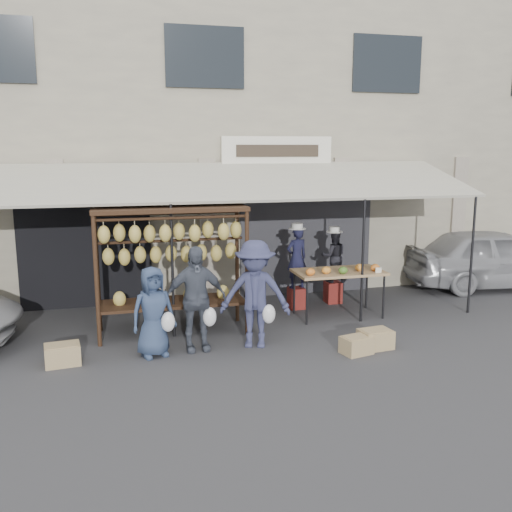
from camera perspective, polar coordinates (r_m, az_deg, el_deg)
The scene contains 16 objects.
ground_plane at distance 9.17m, azimuth -1.04°, elevation -9.78°, with size 90.00×90.00×0.00m, color #2D2D30.
shophouse at distance 14.98m, azimuth -6.96°, elevation 12.38°, with size 24.00×6.15×7.30m.
awning at distance 10.83m, azimuth -3.85°, elevation 7.35°, with size 10.00×2.35×2.92m.
banana_rack at distance 9.84m, azimuth -8.47°, elevation 1.04°, with size 2.60×0.90×2.24m.
produce_table at distance 10.99m, azimuth 8.36°, elevation -1.68°, with size 1.70×0.90×1.04m.
vendor_left at distance 11.44m, azimuth 4.10°, elevation -0.17°, with size 0.45×0.30×1.24m, color #181934.
vendor_right at distance 11.96m, azimuth 7.79°, elevation -0.03°, with size 0.53×0.41×1.09m, color black.
customer_left at distance 9.03m, azimuth -10.25°, elevation -5.51°, with size 0.70×0.45×1.43m, color navy.
customer_mid at distance 9.16m, azimuth -6.10°, elevation -4.26°, with size 1.00×0.42×1.71m, color #464C59.
customer_right at distance 9.25m, azimuth -0.10°, elevation -3.84°, with size 1.14×0.66×1.77m, color #323556.
stool_left at distance 11.62m, azimuth 4.04°, elevation -4.21°, with size 0.30×0.30×0.43m, color maroon.
stool_right at distance 12.13m, azimuth 7.70°, elevation -3.60°, with size 0.32×0.32×0.44m, color maroon.
crate_near_a at distance 9.29m, azimuth 10.01°, elevation -8.78°, with size 0.46×0.35×0.27m, color tan.
crate_near_b at distance 9.58m, azimuth 11.86°, elevation -8.13°, with size 0.51×0.39×0.30m, color tan.
crate_far at distance 9.19m, azimuth -18.78°, elevation -9.32°, with size 0.51×0.39×0.31m, color tan.
sedan at distance 14.33m, azimuth 22.78°, elevation -0.16°, with size 1.65×4.11×1.40m, color #9C9DA1.
Camera 1 is at (-1.96, -8.35, 3.23)m, focal length 40.00 mm.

